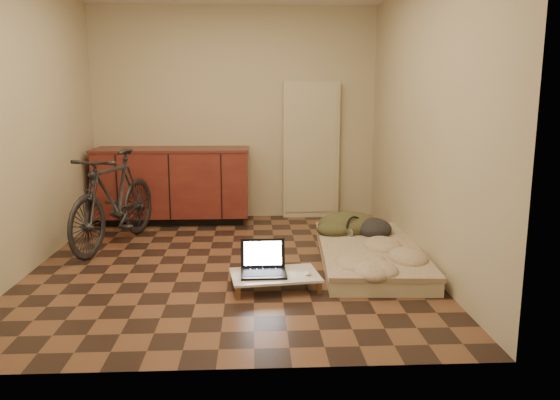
{
  "coord_description": "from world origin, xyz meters",
  "views": [
    {
      "loc": [
        0.23,
        -4.88,
        1.54
      ],
      "look_at": [
        0.48,
        0.23,
        0.55
      ],
      "focal_mm": 35.0,
      "sensor_mm": 36.0,
      "label": 1
    }
  ],
  "objects_px": {
    "futon": "(369,253)",
    "laptop": "(263,267)",
    "lap_desk": "(275,276)",
    "bicycle": "(114,194)"
  },
  "relations": [
    {
      "from": "bicycle",
      "to": "lap_desk",
      "type": "height_order",
      "value": "bicycle"
    },
    {
      "from": "futon",
      "to": "laptop",
      "type": "bearing_deg",
      "value": -144.49
    },
    {
      "from": "lap_desk",
      "to": "laptop",
      "type": "relative_size",
      "value": 2.03
    },
    {
      "from": "bicycle",
      "to": "futon",
      "type": "height_order",
      "value": "bicycle"
    },
    {
      "from": "bicycle",
      "to": "laptop",
      "type": "height_order",
      "value": "bicycle"
    },
    {
      "from": "lap_desk",
      "to": "laptop",
      "type": "bearing_deg",
      "value": 154.45
    },
    {
      "from": "bicycle",
      "to": "futon",
      "type": "xyz_separation_m",
      "value": [
        2.5,
        -0.68,
        -0.46
      ]
    },
    {
      "from": "bicycle",
      "to": "laptop",
      "type": "relative_size",
      "value": 4.51
    },
    {
      "from": "bicycle",
      "to": "futon",
      "type": "distance_m",
      "value": 2.63
    },
    {
      "from": "futon",
      "to": "laptop",
      "type": "height_order",
      "value": "laptop"
    }
  ]
}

